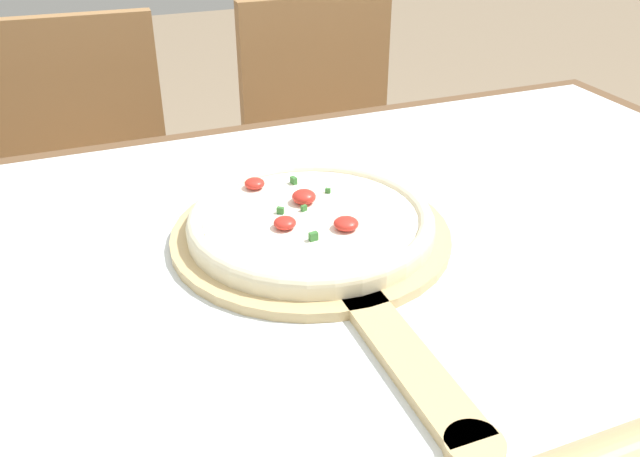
# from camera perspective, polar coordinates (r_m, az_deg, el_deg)

# --- Properties ---
(dining_table) EXTENTS (1.41, 0.99, 0.75)m
(dining_table) POSITION_cam_1_polar(r_m,az_deg,el_deg) (0.84, 3.96, -8.85)
(dining_table) COLOR brown
(dining_table) RESTS_ON ground_plane
(towel_cloth) EXTENTS (1.33, 0.91, 0.00)m
(towel_cloth) POSITION_cam_1_polar(r_m,az_deg,el_deg) (0.78, 4.21, -3.10)
(towel_cloth) COLOR silver
(towel_cloth) RESTS_ON dining_table
(pizza_peel) EXTENTS (0.34, 0.56, 0.01)m
(pizza_peel) POSITION_cam_1_polar(r_m,az_deg,el_deg) (0.80, -0.10, -1.36)
(pizza_peel) COLOR tan
(pizza_peel) RESTS_ON towel_cloth
(pizza) EXTENTS (0.30, 0.30, 0.04)m
(pizza) POSITION_cam_1_polar(r_m,az_deg,el_deg) (0.82, -0.79, 0.66)
(pizza) COLOR beige
(pizza) RESTS_ON pizza_peel
(chair_left) EXTENTS (0.42, 0.42, 0.87)m
(chair_left) POSITION_cam_1_polar(r_m,az_deg,el_deg) (1.58, -18.96, 2.62)
(chair_left) COLOR #A37547
(chair_left) RESTS_ON ground_plane
(chair_right) EXTENTS (0.40, 0.40, 0.87)m
(chair_right) POSITION_cam_1_polar(r_m,az_deg,el_deg) (1.69, 0.71, 6.02)
(chair_right) COLOR #A37547
(chair_right) RESTS_ON ground_plane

